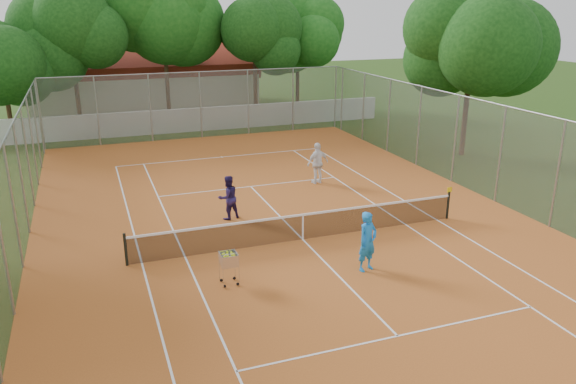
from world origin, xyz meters
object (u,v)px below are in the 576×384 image
object	(u,v)px
player_near	(368,241)
tennis_net	(303,227)
player_far_right	(318,163)
player_far_left	(228,198)
ball_hopper	(229,267)
clubhouse	(144,80)

from	to	relation	value
player_near	tennis_net	bearing A→B (deg)	90.89
player_far_right	player_near	bearing A→B (deg)	64.01
player_far_left	player_far_right	size ratio (longest dim) A/B	0.90
player_far_left	ball_hopper	size ratio (longest dim) A/B	1.59
tennis_net	player_far_left	bearing A→B (deg)	123.82
player_far_left	tennis_net	bearing A→B (deg)	108.09
player_far_right	clubhouse	bearing A→B (deg)	-90.49
player_near	player_far_right	size ratio (longest dim) A/B	0.99
player_near	player_far_left	size ratio (longest dim) A/B	1.11
player_near	ball_hopper	world-z (taller)	player_near
player_near	player_far_right	xyz separation A→B (m)	(2.05, 8.72, 0.01)
player_far_left	player_far_right	world-z (taller)	player_far_right
player_far_right	ball_hopper	distance (m)	10.31
player_far_left	ball_hopper	bearing A→B (deg)	60.14
player_near	player_far_right	bearing A→B (deg)	58.45
player_near	player_far_left	bearing A→B (deg)	98.68
tennis_net	player_far_left	xyz separation A→B (m)	(-1.92, 2.86, 0.36)
tennis_net	player_near	distance (m)	3.04
clubhouse	player_far_right	world-z (taller)	clubhouse
player_far_right	tennis_net	bearing A→B (deg)	49.88
tennis_net	ball_hopper	bearing A→B (deg)	-144.36
clubhouse	player_far_right	size ratio (longest dim) A/B	8.66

